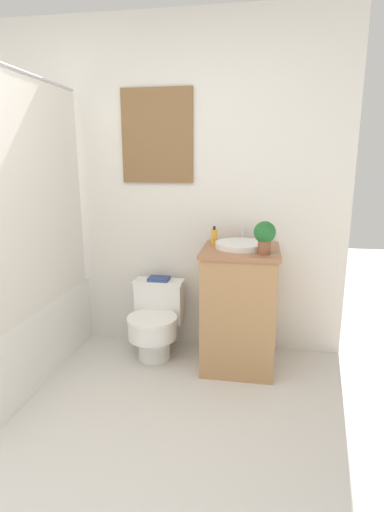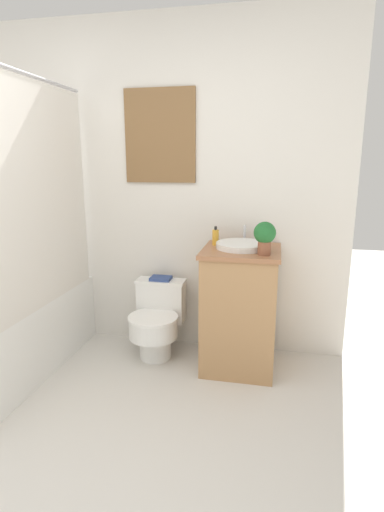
{
  "view_description": "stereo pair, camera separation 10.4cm",
  "coord_description": "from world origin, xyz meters",
  "px_view_note": "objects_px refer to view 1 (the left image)",
  "views": [
    {
      "loc": [
        0.95,
        -1.06,
        1.46
      ],
      "look_at": [
        0.51,
        1.49,
        0.85
      ],
      "focal_mm": 28.0,
      "sensor_mm": 36.0,
      "label": 1
    },
    {
      "loc": [
        1.05,
        -1.04,
        1.46
      ],
      "look_at": [
        0.51,
        1.49,
        0.85
      ],
      "focal_mm": 28.0,
      "sensor_mm": 36.0,
      "label": 2
    }
  ],
  "objects_px": {
    "sink": "(241,245)",
    "potted_plant": "(265,235)",
    "toilet": "(155,321)",
    "soap_bottle": "(214,237)",
    "book_on_tank": "(159,279)"
  },
  "relations": [
    {
      "from": "sink",
      "to": "potted_plant",
      "type": "xyz_separation_m",
      "value": [
        0.16,
        -0.17,
        0.11
      ]
    },
    {
      "from": "toilet",
      "to": "potted_plant",
      "type": "bearing_deg",
      "value": -12.92
    },
    {
      "from": "toilet",
      "to": "soap_bottle",
      "type": "relative_size",
      "value": 4.17
    },
    {
      "from": "soap_bottle",
      "to": "sink",
      "type": "bearing_deg",
      "value": -19.94
    },
    {
      "from": "book_on_tank",
      "to": "soap_bottle",
      "type": "bearing_deg",
      "value": -8.88
    },
    {
      "from": "sink",
      "to": "potted_plant",
      "type": "height_order",
      "value": "potted_plant"
    },
    {
      "from": "potted_plant",
      "to": "book_on_tank",
      "type": "bearing_deg",
      "value": 158.52
    },
    {
      "from": "toilet",
      "to": "book_on_tank",
      "type": "height_order",
      "value": "book_on_tank"
    },
    {
      "from": "sink",
      "to": "book_on_tank",
      "type": "relative_size",
      "value": 2.51
    },
    {
      "from": "toilet",
      "to": "book_on_tank",
      "type": "distance_m",
      "value": 0.32
    },
    {
      "from": "book_on_tank",
      "to": "potted_plant",
      "type": "bearing_deg",
      "value": -21.48
    },
    {
      "from": "toilet",
      "to": "book_on_tank",
      "type": "relative_size",
      "value": 3.59
    },
    {
      "from": "toilet",
      "to": "book_on_tank",
      "type": "xyz_separation_m",
      "value": [
        0.0,
        0.13,
        0.3
      ]
    },
    {
      "from": "soap_bottle",
      "to": "potted_plant",
      "type": "bearing_deg",
      "value": -34.43
    },
    {
      "from": "sink",
      "to": "potted_plant",
      "type": "distance_m",
      "value": 0.25
    }
  ]
}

